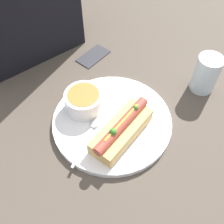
{
  "coord_description": "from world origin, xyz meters",
  "views": [
    {
      "loc": [
        -0.23,
        -0.3,
        0.55
      ],
      "look_at": [
        0.0,
        0.0,
        0.05
      ],
      "focal_mm": 42.0,
      "sensor_mm": 36.0,
      "label": 1
    }
  ],
  "objects": [
    {
      "name": "drinking_glass",
      "position": [
        0.27,
        -0.06,
        0.05
      ],
      "size": [
        0.07,
        0.07,
        0.11
      ],
      "color": "silver",
      "rests_on": "ground_plane"
    },
    {
      "name": "dinner_plate",
      "position": [
        0.0,
        0.0,
        0.01
      ],
      "size": [
        0.3,
        0.3,
        0.02
      ],
      "color": "white",
      "rests_on": "ground_plane"
    },
    {
      "name": "soup_bowl",
      "position": [
        -0.03,
        0.07,
        0.04
      ],
      "size": [
        0.1,
        0.1,
        0.05
      ],
      "color": "white",
      "rests_on": "dinner_plate"
    },
    {
      "name": "ground_plane",
      "position": [
        0.0,
        0.0,
        0.0
      ],
      "size": [
        4.0,
        4.0,
        0.0
      ],
      "primitive_type": "plane",
      "color": "#4C4238"
    },
    {
      "name": "napkin",
      "position": [
        0.11,
        0.24,
        0.0
      ],
      "size": [
        0.11,
        0.08,
        0.01
      ],
      "rotation": [
        0.0,
        0.0,
        0.21
      ],
      "color": "#333338",
      "rests_on": "ground_plane"
    },
    {
      "name": "spoon",
      "position": [
        -0.06,
        0.0,
        0.02
      ],
      "size": [
        0.13,
        0.09,
        0.01
      ],
      "rotation": [
        0.0,
        0.0,
        0.54
      ],
      "color": "#B7B7BC",
      "rests_on": "dinner_plate"
    },
    {
      "name": "hot_dog",
      "position": [
        -0.01,
        -0.05,
        0.04
      ],
      "size": [
        0.18,
        0.11,
        0.06
      ],
      "rotation": [
        0.0,
        0.0,
        0.25
      ],
      "color": "#DBAD60",
      "rests_on": "dinner_plate"
    }
  ]
}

